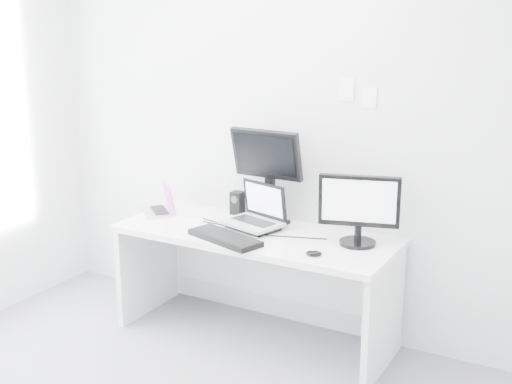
{
  "coord_description": "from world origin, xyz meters",
  "views": [
    {
      "loc": [
        1.99,
        -2.29,
        2.07
      ],
      "look_at": [
        0.02,
        1.23,
        1.0
      ],
      "focal_mm": 47.32,
      "sensor_mm": 36.0,
      "label": 1
    }
  ],
  "objects": [
    {
      "name": "back_wall",
      "position": [
        0.0,
        1.6,
        1.35
      ],
      "size": [
        3.6,
        0.0,
        3.6
      ],
      "primitive_type": "plane",
      "rotation": [
        1.57,
        0.0,
        0.0
      ],
      "color": "silver",
      "rests_on": "ground"
    },
    {
      "name": "desk",
      "position": [
        0.0,
        1.25,
        0.36
      ],
      "size": [
        1.8,
        0.7,
        0.73
      ],
      "primitive_type": "cube",
      "color": "white",
      "rests_on": "ground"
    },
    {
      "name": "macbook",
      "position": [
        -0.8,
        1.29,
        0.84
      ],
      "size": [
        0.36,
        0.35,
        0.22
      ],
      "primitive_type": "cube",
      "rotation": [
        0.0,
        0.0,
        -0.73
      ],
      "color": "silver",
      "rests_on": "desk"
    },
    {
      "name": "speaker",
      "position": [
        -0.3,
        1.54,
        0.81
      ],
      "size": [
        0.09,
        0.09,
        0.16
      ],
      "primitive_type": "cube",
      "rotation": [
        0.0,
        0.0,
        -0.14
      ],
      "color": "black",
      "rests_on": "desk"
    },
    {
      "name": "dell_laptop",
      "position": [
        -0.05,
        1.29,
        0.88
      ],
      "size": [
        0.42,
        0.37,
        0.3
      ],
      "primitive_type": "cube",
      "rotation": [
        0.0,
        0.0,
        -0.27
      ],
      "color": "#A1A4A8",
      "rests_on": "desk"
    },
    {
      "name": "rear_monitor",
      "position": [
        -0.01,
        1.45,
        1.06
      ],
      "size": [
        0.48,
        0.19,
        0.65
      ],
      "primitive_type": "cube",
      "rotation": [
        0.0,
        0.0,
        -0.03
      ],
      "color": "black",
      "rests_on": "desk"
    },
    {
      "name": "samsung_monitor",
      "position": [
        0.65,
        1.34,
        0.95
      ],
      "size": [
        0.52,
        0.35,
        0.44
      ],
      "primitive_type": "cube",
      "rotation": [
        0.0,
        0.0,
        0.29
      ],
      "color": "black",
      "rests_on": "desk"
    },
    {
      "name": "keyboard",
      "position": [
        -0.08,
        1.02,
        0.75
      ],
      "size": [
        0.54,
        0.32,
        0.03
      ],
      "primitive_type": "cube",
      "rotation": [
        0.0,
        0.0,
        -0.3
      ],
      "color": "black",
      "rests_on": "desk"
    },
    {
      "name": "mouse",
      "position": [
        0.51,
        1.03,
        0.75
      ],
      "size": [
        0.11,
        0.09,
        0.03
      ],
      "primitive_type": "ellipsoid",
      "rotation": [
        0.0,
        0.0,
        0.42
      ],
      "color": "black",
      "rests_on": "desk"
    },
    {
      "name": "wall_note_0",
      "position": [
        0.45,
        1.59,
        1.62
      ],
      "size": [
        0.1,
        0.0,
        0.14
      ],
      "primitive_type": "cube",
      "color": "white",
      "rests_on": "back_wall"
    },
    {
      "name": "wall_note_1",
      "position": [
        0.6,
        1.59,
        1.58
      ],
      "size": [
        0.09,
        0.0,
        0.13
      ],
      "primitive_type": "cube",
      "color": "white",
      "rests_on": "back_wall"
    }
  ]
}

